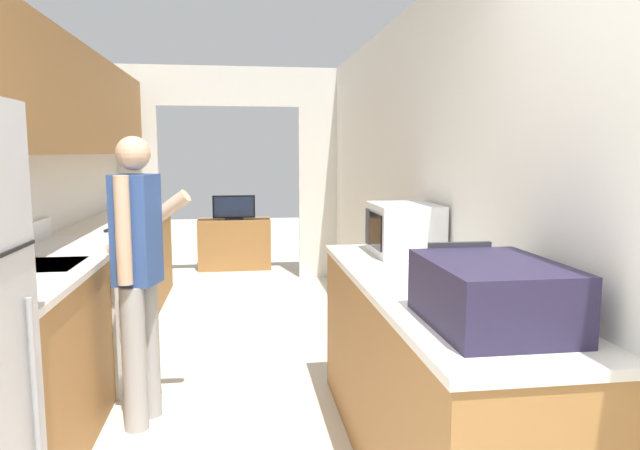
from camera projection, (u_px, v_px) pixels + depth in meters
wall_left at (27, 146)px, 3.57m from camera, size 0.38×7.99×2.50m
wall_right at (434, 197)px, 3.50m from camera, size 0.06×7.99×2.50m
wall_far_with_doorway at (230, 159)px, 6.67m from camera, size 2.93×0.06×2.50m
counter_left at (98, 292)px, 4.33m from camera, size 0.62×4.49×0.92m
counter_right at (425, 377)px, 2.70m from camera, size 0.62×2.22×0.92m
range_oven at (80, 311)px, 3.79m from camera, size 0.66×0.77×1.06m
person at (138, 273)px, 3.13m from camera, size 0.52×0.44×1.61m
suitcase at (492, 293)px, 1.96m from camera, size 0.42×0.60×0.25m
microwave at (404, 229)px, 3.34m from camera, size 0.37×0.46×0.30m
tv_cabinet at (235, 244)px, 7.47m from camera, size 0.93×0.42×0.66m
television at (234, 208)px, 7.37m from camera, size 0.55×0.16×0.31m
knife at (109, 230)px, 4.36m from camera, size 0.06×0.29×0.02m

